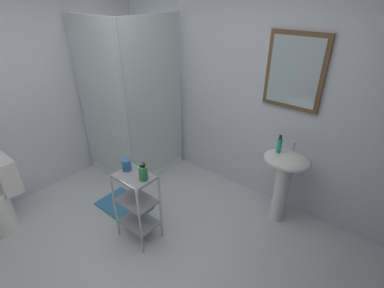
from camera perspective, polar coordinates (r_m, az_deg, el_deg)
ground_plane at (r=2.82m, az=-13.07°, el=-24.51°), size 4.20×4.20×0.02m
wall_back at (r=3.27m, az=10.63°, el=10.97°), size 4.20×0.14×2.50m
shower_stall at (r=3.86m, az=-11.49°, el=0.97°), size 0.92×0.92×2.00m
pedestal_sink at (r=3.02m, az=18.03°, el=-5.80°), size 0.46×0.37×0.81m
sink_faucet at (r=2.98m, az=19.73°, el=-0.29°), size 0.03×0.03×0.10m
storage_cart at (r=2.81m, az=-10.98°, el=-11.36°), size 0.38×0.28×0.74m
hand_soap_bottle at (r=2.89m, az=17.13°, el=-0.17°), size 0.05×0.05×0.18m
body_wash_bottle_green at (r=2.53m, az=-9.79°, el=-5.65°), size 0.08×0.08×0.17m
rinse_cup at (r=2.69m, az=-13.02°, el=-4.12°), size 0.08×0.08×0.11m
bath_mat at (r=3.47m, az=-13.54°, el=-11.94°), size 0.60×0.40×0.02m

